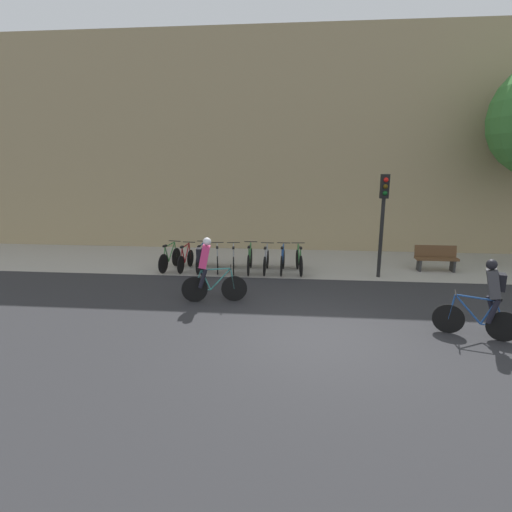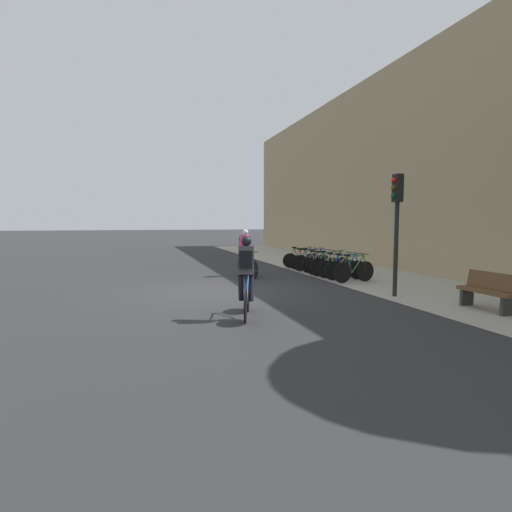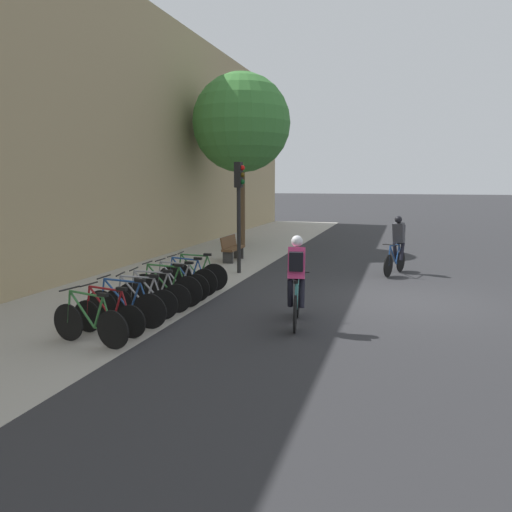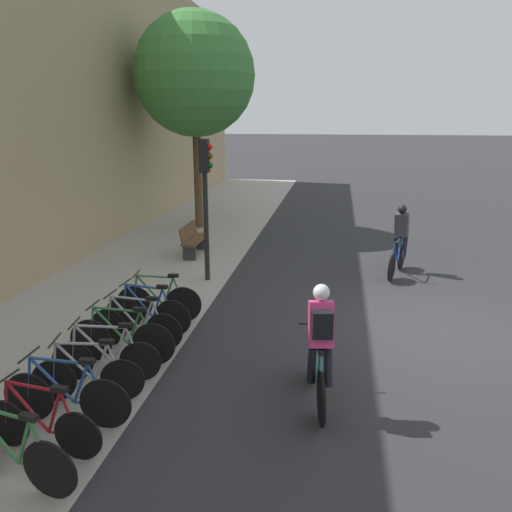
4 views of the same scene
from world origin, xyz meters
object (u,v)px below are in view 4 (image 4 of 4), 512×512
Objects in this scene: cyclist_pink at (319,345)px; parked_bike_6 at (136,326)px; parked_bike_5 at (122,339)px; traffic_light_pole at (206,184)px; parked_bike_7 at (148,313)px; bench at (193,239)px; parked_bike_3 at (88,376)px; parked_bike_4 at (106,357)px; parked_bike_2 at (66,396)px; parked_bike_0 at (11,454)px; parked_bike_1 at (41,424)px; cyclist_grey at (400,237)px; parked_bike_8 at (159,301)px.

cyclist_pink is 1.07× the size of parked_bike_6.
parked_bike_5 is (0.80, 3.19, -0.53)m from cyclist_pink.
parked_bike_7 is at bearing 174.91° from traffic_light_pole.
parked_bike_5 is 1.24× the size of bench.
parked_bike_6 reaches higher than parked_bike_3.
parked_bike_4 is (0.23, 3.19, -0.56)m from cyclist_pink.
traffic_light_pole is (6.08, -0.29, 1.94)m from parked_bike_2.
parked_bike_0 is (-2.07, 3.19, -0.54)m from cyclist_pink.
cyclist_pink is 3.26m from parked_bike_3.
parked_bike_4 is at bearing -0.02° from parked_bike_0.
parked_bike_0 is 1.01× the size of parked_bike_7.
parked_bike_1 is 2.87m from parked_bike_6.
cyclist_pink reaches higher than cyclist_grey.
parked_bike_2 is at bearing -179.98° from parked_bike_7.
cyclist_grey is at bearing -44.12° from parked_bike_6.
parked_bike_2 is 1.72m from parked_bike_5.
parked_bike_3 is at bearing 179.99° from parked_bike_6.
traffic_light_pole is (2.64, -0.29, 1.94)m from parked_bike_8.
parked_bike_8 is (2.86, 0.00, 0.03)m from parked_bike_3.
parked_bike_2 is 1.06× the size of parked_bike_4.
parked_bike_0 is at bearing 149.94° from cyclist_grey.
bench is (4.80, 0.71, 0.05)m from parked_bike_8.
parked_bike_4 reaches higher than parked_bike_1.
parked_bike_3 is at bearing 144.05° from cyclist_grey.
parked_bike_2 is 0.99× the size of parked_bike_5.
parked_bike_1 is 0.97× the size of parked_bike_4.
traffic_light_pole is at bearing 29.37° from cyclist_pink.
parked_bike_2 is (0.57, 0.00, 0.03)m from parked_bike_1.
parked_bike_3 is at bearing 179.91° from parked_bike_4.
parked_bike_5 reaches higher than bench.
parked_bike_7 is at bearing -179.96° from parked_bike_8.
parked_bike_3 is 0.94× the size of parked_bike_8.
parked_bike_5 is at bearing -179.97° from parked_bike_8.
parked_bike_0 is at bearing 180.00° from parked_bike_6.
bench is (7.32, 3.90, -0.49)m from cyclist_pink.
parked_bike_4 is (0.57, -0.00, 0.00)m from parked_bike_3.
parked_bike_7 is at bearing 58.65° from cyclist_pink.
cyclist_pink is 1.03× the size of parked_bike_2.
cyclist_pink is 3.57m from parked_bike_1.
bench is at bearing 5.76° from parked_bike_4.
parked_bike_8 is at bearing 0.07° from parked_bike_6.
parked_bike_8 is at bearing 0.01° from parked_bike_0.
parked_bike_0 is at bearing 177.74° from traffic_light_pole.
parked_bike_0 is 1.18× the size of bench.
traffic_light_pole is (3.22, -0.29, 1.94)m from parked_bike_7.
parked_bike_6 is at bearing 66.74° from cyclist_pink.
parked_bike_7 is (4.01, 0.00, 0.01)m from parked_bike_0.
parked_bike_3 is at bearing -179.98° from parked_bike_7.
parked_bike_5 is at bearing 75.95° from cyclist_pink.
parked_bike_8 reaches higher than parked_bike_3.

